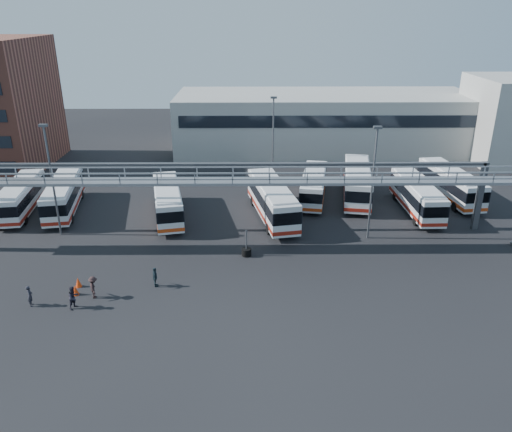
{
  "coord_description": "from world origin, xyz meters",
  "views": [
    {
      "loc": [
        1.58,
        -33.78,
        19.22
      ],
      "look_at": [
        1.91,
        6.0,
        2.6
      ],
      "focal_mm": 35.0,
      "sensor_mm": 36.0,
      "label": 1
    }
  ],
  "objects_px": {
    "bus_0": "(21,196)",
    "bus_1": "(64,194)",
    "pedestrian_a": "(30,296)",
    "light_pole_back": "(273,136)",
    "bus_3": "(167,200)",
    "cone_left": "(75,290)",
    "light_pole_left": "(51,175)",
    "bus_5": "(272,199)",
    "bus_6": "(314,185)",
    "bus_7": "(357,182)",
    "bus_8": "(417,195)",
    "pedestrian_b": "(74,297)",
    "pedestrian_c": "(94,287)",
    "cone_right": "(78,282)",
    "light_pole_mid": "(373,178)",
    "tire_stack": "(246,251)",
    "bus_9": "(450,183)",
    "pedestrian_d": "(155,277)"
  },
  "relations": [
    {
      "from": "bus_6",
      "to": "bus_9",
      "type": "xyz_separation_m",
      "value": [
        14.75,
        0.06,
        0.13
      ]
    },
    {
      "from": "bus_6",
      "to": "light_pole_left",
      "type": "bearing_deg",
      "value": -149.9
    },
    {
      "from": "bus_1",
      "to": "bus_3",
      "type": "bearing_deg",
      "value": -18.05
    },
    {
      "from": "pedestrian_b",
      "to": "pedestrian_c",
      "type": "bearing_deg",
      "value": -6.03
    },
    {
      "from": "bus_6",
      "to": "tire_stack",
      "type": "bearing_deg",
      "value": -108.21
    },
    {
      "from": "bus_0",
      "to": "bus_3",
      "type": "xyz_separation_m",
      "value": [
        14.96,
        -1.36,
        0.04
      ]
    },
    {
      "from": "pedestrian_a",
      "to": "light_pole_back",
      "type": "bearing_deg",
      "value": -52.54
    },
    {
      "from": "bus_1",
      "to": "bus_5",
      "type": "relative_size",
      "value": 0.93
    },
    {
      "from": "light_pole_left",
      "to": "bus_5",
      "type": "height_order",
      "value": "light_pole_left"
    },
    {
      "from": "bus_1",
      "to": "pedestrian_b",
      "type": "bearing_deg",
      "value": -78.8
    },
    {
      "from": "pedestrian_d",
      "to": "cone_left",
      "type": "distance_m",
      "value": 5.72
    },
    {
      "from": "light_pole_back",
      "to": "bus_0",
      "type": "xyz_separation_m",
      "value": [
        -25.71,
        -8.51,
        -4.0
      ]
    },
    {
      "from": "light_pole_back",
      "to": "bus_5",
      "type": "distance_m",
      "value": 10.92
    },
    {
      "from": "bus_5",
      "to": "pedestrian_c",
      "type": "height_order",
      "value": "bus_5"
    },
    {
      "from": "bus_1",
      "to": "cone_right",
      "type": "bearing_deg",
      "value": -77.43
    },
    {
      "from": "bus_9",
      "to": "tire_stack",
      "type": "relative_size",
      "value": 4.77
    },
    {
      "from": "bus_3",
      "to": "cone_left",
      "type": "xyz_separation_m",
      "value": [
        -4.49,
        -14.63,
        -1.4
      ]
    },
    {
      "from": "pedestrian_c",
      "to": "cone_right",
      "type": "xyz_separation_m",
      "value": [
        -1.64,
        1.51,
        -0.46
      ]
    },
    {
      "from": "bus_7",
      "to": "bus_3",
      "type": "bearing_deg",
      "value": -156.03
    },
    {
      "from": "bus_0",
      "to": "tire_stack",
      "type": "distance_m",
      "value": 24.89
    },
    {
      "from": "light_pole_left",
      "to": "pedestrian_c",
      "type": "distance_m",
      "value": 13.46
    },
    {
      "from": "bus_3",
      "to": "light_pole_back",
      "type": "bearing_deg",
      "value": 30.79
    },
    {
      "from": "bus_7",
      "to": "tire_stack",
      "type": "bearing_deg",
      "value": -121.44
    },
    {
      "from": "bus_0",
      "to": "bus_9",
      "type": "height_order",
      "value": "bus_9"
    },
    {
      "from": "light_pole_mid",
      "to": "light_pole_back",
      "type": "relative_size",
      "value": 1.0
    },
    {
      "from": "cone_left",
      "to": "cone_right",
      "type": "bearing_deg",
      "value": 97.64
    },
    {
      "from": "light_pole_back",
      "to": "bus_0",
      "type": "relative_size",
      "value": 0.97
    },
    {
      "from": "bus_3",
      "to": "bus_6",
      "type": "height_order",
      "value": "bus_3"
    },
    {
      "from": "bus_0",
      "to": "bus_1",
      "type": "relative_size",
      "value": 0.95
    },
    {
      "from": "bus_5",
      "to": "cone_right",
      "type": "relative_size",
      "value": 15.86
    },
    {
      "from": "bus_0",
      "to": "bus_6",
      "type": "xyz_separation_m",
      "value": [
        29.92,
        3.34,
        -0.03
      ]
    },
    {
      "from": "light_pole_mid",
      "to": "cone_left",
      "type": "relative_size",
      "value": 13.48
    },
    {
      "from": "light_pole_mid",
      "to": "bus_1",
      "type": "relative_size",
      "value": 0.93
    },
    {
      "from": "bus_1",
      "to": "pedestrian_a",
      "type": "height_order",
      "value": "bus_1"
    },
    {
      "from": "bus_8",
      "to": "cone_right",
      "type": "xyz_separation_m",
      "value": [
        -29.6,
        -14.6,
        -1.4
      ]
    },
    {
      "from": "bus_7",
      "to": "pedestrian_c",
      "type": "xyz_separation_m",
      "value": [
        -22.67,
        -20.0,
        -1.11
      ]
    },
    {
      "from": "light_pole_mid",
      "to": "light_pole_back",
      "type": "height_order",
      "value": "same"
    },
    {
      "from": "bus_5",
      "to": "bus_9",
      "type": "distance_m",
      "value": 20.08
    },
    {
      "from": "bus_9",
      "to": "pedestrian_b",
      "type": "height_order",
      "value": "bus_9"
    },
    {
      "from": "pedestrian_a",
      "to": "tire_stack",
      "type": "relative_size",
      "value": 0.67
    },
    {
      "from": "pedestrian_c",
      "to": "light_pole_mid",
      "type": "bearing_deg",
      "value": -84.2
    },
    {
      "from": "bus_6",
      "to": "bus_0",
      "type": "bearing_deg",
      "value": -163.57
    },
    {
      "from": "bus_7",
      "to": "tire_stack",
      "type": "distance_m",
      "value": 18.03
    },
    {
      "from": "bus_1",
      "to": "pedestrian_c",
      "type": "bearing_deg",
      "value": -74.47
    },
    {
      "from": "pedestrian_a",
      "to": "cone_right",
      "type": "bearing_deg",
      "value": -62.44
    },
    {
      "from": "pedestrian_a",
      "to": "bus_7",
      "type": "bearing_deg",
      "value": -69.8
    },
    {
      "from": "bus_0",
      "to": "bus_3",
      "type": "height_order",
      "value": "bus_3"
    },
    {
      "from": "pedestrian_a",
      "to": "pedestrian_d",
      "type": "bearing_deg",
      "value": -90.81
    },
    {
      "from": "pedestrian_c",
      "to": "light_pole_left",
      "type": "bearing_deg",
      "value": 11.24
    },
    {
      "from": "bus_8",
      "to": "pedestrian_b",
      "type": "bearing_deg",
      "value": -150.29
    }
  ]
}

